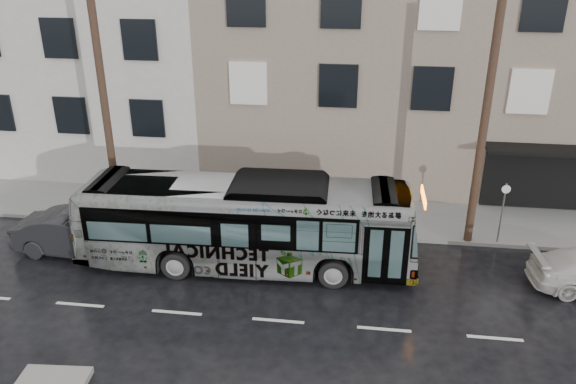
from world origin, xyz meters
name	(u,v)px	position (x,y,z in m)	size (l,w,h in m)	color
ground	(289,277)	(0.00, 0.00, 0.00)	(120.00, 120.00, 0.00)	black
sidewalk	(304,214)	(0.00, 4.90, 0.07)	(90.00, 3.60, 0.15)	gray
building_taupe	(420,55)	(5.00, 12.70, 5.50)	(20.00, 12.00, 11.00)	gray
utility_pole_front	(484,127)	(6.50, 3.30, 4.65)	(0.30, 0.30, 9.00)	#422D21
utility_pole_rear	(106,113)	(-7.50, 3.30, 4.65)	(0.30, 0.30, 9.00)	#422D21
sign_post	(502,213)	(7.60, 3.30, 1.35)	(0.06, 0.06, 2.40)	slate
bus	(246,223)	(-1.58, 0.70, 1.64)	(2.75, 11.74, 3.27)	#B2B2B2
dark_sedan	(80,234)	(-7.85, 0.67, 0.79)	(1.67, 4.80, 1.58)	black
slush_pile	(55,378)	(-5.44, -5.84, 0.09)	(1.80, 0.80, 0.18)	gray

